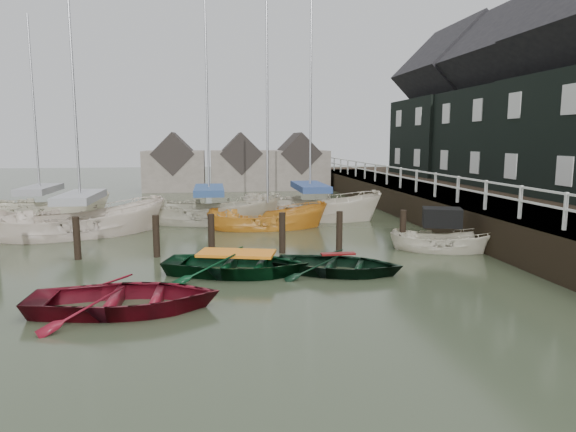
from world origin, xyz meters
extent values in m
plane|color=#323A25|center=(0.00, 0.00, 0.00)|extent=(120.00, 120.00, 0.00)
cube|color=black|center=(9.50, 10.00, 1.40)|extent=(3.00, 32.00, 0.20)
cube|color=silver|center=(8.00, 10.00, 2.45)|extent=(0.06, 32.00, 0.06)
cube|color=silver|center=(8.00, 10.00, 2.05)|extent=(0.06, 32.00, 0.06)
cube|color=black|center=(15.00, 10.00, 0.00)|extent=(14.00, 38.00, 1.50)
cube|color=black|center=(15.00, 12.00, 4.00)|extent=(6.00, 7.00, 5.00)
cube|color=black|center=(15.00, 12.00, 8.25)|extent=(6.11, 7.14, 6.11)
cube|color=black|center=(15.00, 19.00, 4.00)|extent=(6.40, 7.00, 5.00)
cube|color=black|center=(15.00, 19.00, 8.25)|extent=(6.52, 7.14, 6.52)
cylinder|color=black|center=(-5.50, 3.00, 0.50)|extent=(0.22, 0.22, 1.80)
cylinder|color=black|center=(-3.00, 3.00, 0.50)|extent=(0.22, 0.22, 1.80)
cylinder|color=black|center=(-1.20, 3.00, 0.50)|extent=(0.22, 0.22, 1.80)
cylinder|color=black|center=(1.20, 3.00, 0.50)|extent=(0.22, 0.22, 1.80)
cylinder|color=black|center=(3.20, 3.00, 0.50)|extent=(0.22, 0.22, 1.80)
cylinder|color=black|center=(5.50, 3.00, 0.50)|extent=(0.22, 0.22, 1.80)
cube|color=#665B51|center=(-4.00, 26.00, 1.50)|extent=(4.50, 4.00, 3.00)
cube|color=#282321|center=(-4.00, 26.00, 2.80)|extent=(3.18, 4.08, 3.18)
cube|color=#665B51|center=(1.00, 26.00, 1.50)|extent=(4.50, 4.00, 3.00)
cube|color=#282321|center=(1.00, 26.00, 2.80)|extent=(3.18, 4.08, 3.18)
cube|color=#665B51|center=(5.50, 26.00, 1.50)|extent=(4.50, 4.00, 3.00)
cube|color=#282321|center=(5.50, 26.00, 2.80)|extent=(3.18, 4.08, 3.18)
imported|color=maroon|center=(-3.13, -2.44, 0.00)|extent=(4.32, 3.14, 0.88)
imported|color=black|center=(-0.48, 0.41, 0.00)|extent=(4.82, 3.98, 0.87)
imported|color=black|center=(2.45, 0.11, 0.00)|extent=(4.47, 3.89, 0.77)
imported|color=beige|center=(6.80, 2.49, 0.00)|extent=(3.90, 2.54, 1.41)
cube|color=black|center=(6.80, 2.69, 1.16)|extent=(1.56, 1.38, 0.65)
imported|color=beige|center=(-6.42, 7.43, 0.00)|extent=(7.26, 4.84, 2.63)
cylinder|color=#B2B2B7|center=(-6.42, 7.43, 5.95)|extent=(0.10, 0.10, 9.01)
cube|color=gray|center=(-6.42, 7.43, 1.56)|extent=(3.98, 2.62, 0.30)
imported|color=beige|center=(-1.30, 9.85, 0.00)|extent=(6.99, 3.67, 2.57)
cylinder|color=#B2B2B7|center=(-1.30, 9.85, 5.70)|extent=(0.10, 0.10, 8.58)
cube|color=navy|center=(-1.30, 9.85, 1.53)|extent=(3.84, 1.97, 0.30)
imported|color=orange|center=(1.23, 8.02, 0.00)|extent=(5.34, 2.12, 2.05)
cylinder|color=#B2B2B7|center=(1.23, 8.02, 5.31)|extent=(0.10, 0.10, 8.38)
imported|color=beige|center=(3.55, 10.33, 0.00)|extent=(7.35, 4.87, 2.66)
cylinder|color=#B2B2B7|center=(3.55, 10.33, 6.02)|extent=(0.10, 0.10, 9.11)
cube|color=navy|center=(3.55, 10.33, 1.58)|extent=(4.02, 2.63, 0.30)
imported|color=beige|center=(-9.35, 11.87, 0.00)|extent=(6.47, 2.47, 2.49)
cylinder|color=#B2B2B7|center=(-9.35, 11.87, 5.45)|extent=(0.10, 0.10, 8.16)
cube|color=gray|center=(-9.35, 11.87, 1.49)|extent=(3.56, 1.32, 0.30)
camera|label=1|loc=(-1.09, -14.08, 3.86)|focal=32.00mm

